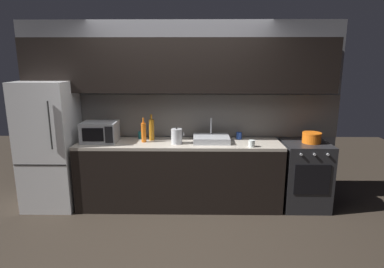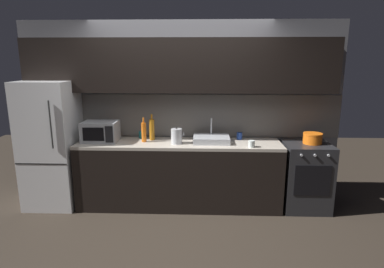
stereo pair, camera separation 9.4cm
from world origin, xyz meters
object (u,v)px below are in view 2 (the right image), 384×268
at_px(refrigerator, 52,144).
at_px(kettle, 177,136).
at_px(wine_bottle_amber, 152,129).
at_px(cooking_pot, 313,138).
at_px(wine_bottle_orange, 144,132).
at_px(microwave, 101,131).
at_px(mug_teal, 141,135).
at_px(oven_range, 305,176).
at_px(mug_clear, 252,144).
at_px(mug_blue, 239,136).

relative_size(refrigerator, kettle, 7.71).
relative_size(wine_bottle_amber, cooking_pot, 1.44).
distance_m(refrigerator, wine_bottle_orange, 1.28).
relative_size(microwave, mug_teal, 4.66).
xyz_separation_m(oven_range, wine_bottle_amber, (-2.08, 0.12, 0.60)).
bearing_deg(wine_bottle_orange, microwave, 179.33).
bearing_deg(wine_bottle_orange, refrigerator, -179.48).
bearing_deg(mug_teal, mug_clear, -16.01).
bearing_deg(wine_bottle_amber, mug_teal, 150.81).
xyz_separation_m(wine_bottle_orange, mug_blue, (1.29, 0.18, -0.09)).
bearing_deg(kettle, mug_teal, 151.46).
height_order(oven_range, cooking_pot, cooking_pot).
distance_m(microwave, mug_clear, 2.01).
height_order(kettle, cooking_pot, kettle).
relative_size(kettle, wine_bottle_orange, 0.68).
distance_m(kettle, mug_teal, 0.59).
bearing_deg(kettle, refrigerator, 177.63).
relative_size(mug_blue, cooking_pot, 0.38).
xyz_separation_m(microwave, wine_bottle_orange, (0.59, -0.01, 0.00)).
xyz_separation_m(wine_bottle_amber, cooking_pot, (2.14, -0.12, -0.08)).
distance_m(oven_range, wine_bottle_orange, 2.25).
distance_m(kettle, mug_clear, 0.97).
bearing_deg(refrigerator, wine_bottle_orange, 0.52).
height_order(kettle, wine_bottle_orange, wine_bottle_orange).
bearing_deg(mug_clear, mug_teal, 163.99).
bearing_deg(oven_range, mug_clear, -164.58).
bearing_deg(mug_clear, kettle, 171.58).
relative_size(mug_teal, cooking_pot, 0.40).
height_order(microwave, wine_bottle_orange, wine_bottle_orange).
height_order(refrigerator, oven_range, refrigerator).
relative_size(kettle, wine_bottle_amber, 0.62).
bearing_deg(microwave, kettle, -4.94).
bearing_deg(cooking_pot, oven_range, -178.65).
bearing_deg(mug_blue, wine_bottle_amber, -176.37).
xyz_separation_m(mug_teal, cooking_pot, (2.30, -0.21, 0.02)).
height_order(oven_range, mug_blue, mug_blue).
bearing_deg(cooking_pot, refrigerator, -180.00).
xyz_separation_m(refrigerator, cooking_pot, (3.50, 0.00, 0.12)).
relative_size(microwave, mug_blue, 4.87).
bearing_deg(oven_range, microwave, 179.59).
bearing_deg(wine_bottle_amber, mug_blue, 3.63).
bearing_deg(refrigerator, wine_bottle_amber, 5.00).
xyz_separation_m(wine_bottle_orange, mug_clear, (1.40, -0.22, -0.09)).
distance_m(refrigerator, mug_teal, 1.22).
relative_size(kettle, mug_teal, 2.25).
relative_size(microwave, mug_clear, 5.38).
bearing_deg(refrigerator, kettle, -2.37).
bearing_deg(mug_blue, kettle, -162.60).
bearing_deg(mug_teal, wine_bottle_amber, -29.19).
distance_m(mug_blue, cooking_pot, 0.95).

